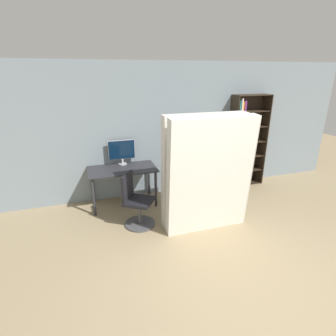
{
  "coord_description": "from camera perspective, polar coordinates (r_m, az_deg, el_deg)",
  "views": [
    {
      "loc": [
        -1.79,
        -2.08,
        2.49
      ],
      "look_at": [
        -0.6,
        1.65,
        1.05
      ],
      "focal_mm": 28.0,
      "sensor_mm": 36.0,
      "label": 1
    }
  ],
  "objects": [
    {
      "name": "ground_plane",
      "position": [
        3.7,
        18.38,
        -23.32
      ],
      "size": [
        16.0,
        16.0,
        0.0
      ],
      "primitive_type": "plane",
      "color": "#9E8966"
    },
    {
      "name": "wall_back",
      "position": [
        5.53,
        1.59,
        8.29
      ],
      "size": [
        8.0,
        0.06,
        2.7
      ],
      "color": "gray",
      "rests_on": "ground"
    },
    {
      "name": "desk",
      "position": [
        5.11,
        -9.88,
        -1.1
      ],
      "size": [
        1.29,
        0.69,
        0.76
      ],
      "color": "#2D2D33",
      "rests_on": "ground"
    },
    {
      "name": "monitor",
      "position": [
        5.23,
        -10.03,
        3.73
      ],
      "size": [
        0.53,
        0.17,
        0.49
      ],
      "color": "#B7B7BC",
      "rests_on": "desk"
    },
    {
      "name": "office_chair",
      "position": [
        4.51,
        -6.91,
        -7.96
      ],
      "size": [
        0.61,
        0.61,
        0.92
      ],
      "color": "#4C4C51",
      "rests_on": "ground"
    },
    {
      "name": "bookshelf",
      "position": [
        6.16,
        15.85,
        5.21
      ],
      "size": [
        0.82,
        0.32,
        2.04
      ],
      "color": "#2D2319",
      "rests_on": "ground"
    },
    {
      "name": "mattress_near",
      "position": [
        4.16,
        9.25,
        -1.79
      ],
      "size": [
        1.4,
        0.32,
        1.9
      ],
      "color": "silver",
      "rests_on": "ground"
    },
    {
      "name": "mattress_far",
      "position": [
        4.39,
        7.7,
        -0.57
      ],
      "size": [
        1.4,
        0.24,
        1.9
      ],
      "color": "silver",
      "rests_on": "ground"
    }
  ]
}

